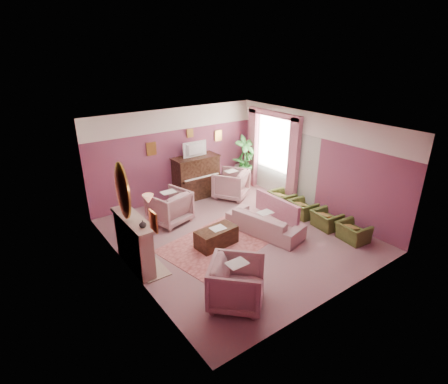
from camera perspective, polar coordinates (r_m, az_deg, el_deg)
floor at (r=8.97m, az=1.92°, el=-6.99°), size 5.50×6.00×0.01m
ceiling at (r=7.97m, az=2.18°, el=10.80°), size 5.50×6.00×0.01m
wall_back at (r=10.76m, az=-7.86°, el=6.06°), size 5.50×0.02×2.80m
wall_front at (r=6.50m, az=18.60°, el=-6.49°), size 5.50×0.02×2.80m
wall_left at (r=7.15m, az=-15.68°, el=-3.38°), size 0.02×6.00×2.80m
wall_right at (r=10.20m, az=14.37°, el=4.63°), size 0.02×6.00×2.80m
picture_rail_band at (r=10.50m, az=-8.15°, el=11.68°), size 5.50×0.01×0.65m
stripe_panel at (r=11.12m, az=9.08°, el=4.77°), size 0.01×3.00×2.15m
fireplace_surround at (r=7.76m, az=-14.46°, el=-8.21°), size 0.30×1.40×1.10m
fireplace_inset at (r=7.86m, az=-13.67°, el=-8.95°), size 0.18×0.72×0.68m
fire_ember at (r=7.97m, az=-13.28°, el=-9.98°), size 0.06×0.54×0.10m
mantel_shelf at (r=7.50m, az=-14.66°, el=-4.40°), size 0.40×1.55×0.07m
hearth at (r=8.10m, az=-12.76°, el=-11.10°), size 0.55×1.50×0.02m
mirror_frame at (r=7.18m, az=-16.22°, el=0.17°), size 0.04×0.72×1.20m
mirror_glass at (r=7.19m, az=-16.04°, el=0.21°), size 0.01×0.60×1.06m
sconce_shade at (r=6.23m, az=-12.28°, el=-1.12°), size 0.20×0.20×0.16m
piano at (r=10.97m, az=-4.56°, el=2.39°), size 1.40×0.60×1.30m
piano_keyshelf at (r=10.66m, az=-3.58°, el=2.22°), size 1.30×0.12×0.06m
piano_keys at (r=10.65m, az=-3.59°, el=2.42°), size 1.20×0.08×0.02m
piano_top at (r=10.76m, az=-4.67°, el=5.69°), size 1.45×0.65×0.04m
television at (r=10.63m, az=-4.58°, el=7.12°), size 0.80×0.12×0.48m
print_back_left at (r=10.30m, az=-11.78°, el=6.90°), size 0.30×0.03×0.38m
print_back_right at (r=11.41m, az=-0.95°, el=9.20°), size 0.26×0.03×0.34m
print_back_mid at (r=10.81m, az=-5.58°, el=9.54°), size 0.22×0.03×0.26m
print_left_wall at (r=6.01m, az=-11.47°, el=-4.69°), size 0.03×0.28×0.36m
window_blind at (r=11.09m, az=8.24°, el=8.15°), size 0.03×1.40×1.80m
curtain_left at (r=10.53m, az=11.26°, el=4.89°), size 0.16×0.34×2.60m
curtain_right at (r=11.80m, az=4.74°, el=7.17°), size 0.16×0.34×2.60m
pelmet at (r=10.85m, az=8.18°, el=12.49°), size 0.16×2.20×0.16m
mantel_plant at (r=7.90m, az=-16.23°, el=-1.77°), size 0.16×0.16×0.28m
mantel_vase at (r=7.03m, az=-13.13°, el=-5.11°), size 0.16×0.16×0.16m
area_rug at (r=8.55m, az=-1.21°, el=-8.55°), size 2.81×2.26×0.01m
coffee_table at (r=8.41m, az=-1.26°, el=-7.39°), size 1.04×0.58×0.45m
table_paper at (r=8.32m, az=-0.99°, el=-5.92°), size 0.35×0.28×0.01m
sofa at (r=8.94m, az=6.68°, el=-4.32°), size 0.67×2.00×0.81m
sofa_throw at (r=9.10m, az=8.61°, el=-2.53°), size 0.10×1.51×0.56m
floral_armchair_left at (r=9.49m, az=-8.94°, el=-2.16°), size 0.95×0.95×0.99m
floral_armchair_right at (r=10.94m, az=1.14°, el=1.53°), size 0.95×0.95×0.99m
floral_armchair_front at (r=6.55m, az=2.09°, el=-14.36°), size 0.95×0.95×0.99m
olive_chair_a at (r=9.14m, az=20.36°, el=-5.74°), size 0.50×0.71×0.61m
olive_chair_b at (r=9.55m, az=16.36°, el=-3.96°), size 0.50×0.71×0.61m
olive_chair_c at (r=10.01m, az=12.72°, el=-2.31°), size 0.50×0.71×0.61m
olive_chair_d at (r=10.51m, az=9.42°, el=-0.80°), size 0.50×0.71×0.61m
side_table at (r=12.02m, az=2.95°, el=2.76°), size 0.52×0.52×0.70m
side_plant_big at (r=11.85m, az=3.00°, el=5.12°), size 0.30×0.30×0.34m
side_plant_small at (r=11.86m, az=3.75°, el=4.96°), size 0.16×0.16×0.28m
palm_pot at (r=11.90m, az=3.37°, el=1.62°), size 0.34×0.34×0.34m
palm_plant at (r=11.61m, az=3.47°, el=5.72°), size 0.76×0.76×1.44m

